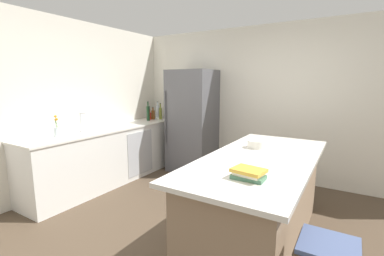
{
  "coord_description": "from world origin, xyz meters",
  "views": [
    {
      "loc": [
        1.32,
        -2.32,
        1.65
      ],
      "look_at": [
        -0.66,
        0.92,
        1.0
      ],
      "focal_mm": 24.8,
      "sensor_mm": 36.0,
      "label": 1
    }
  ],
  "objects_px": {
    "refrigerator": "(192,121)",
    "soda_bottle": "(158,111)",
    "sink_faucet": "(81,122)",
    "mixing_bowl": "(256,144)",
    "kitchen_island": "(259,199)",
    "flower_vase": "(57,130)",
    "hot_sauce_bottle": "(150,116)",
    "olive_oil_bottle": "(160,113)",
    "cookbook_stack": "(249,174)",
    "whiskey_bottle": "(153,114)",
    "wine_bottle": "(148,113)"
  },
  "relations": [
    {
      "from": "kitchen_island",
      "to": "wine_bottle",
      "type": "xyz_separation_m",
      "value": [
        -2.65,
        1.38,
        0.61
      ]
    },
    {
      "from": "flower_vase",
      "to": "olive_oil_bottle",
      "type": "relative_size",
      "value": 0.92
    },
    {
      "from": "hot_sauce_bottle",
      "to": "kitchen_island",
      "type": "bearing_deg",
      "value": -28.7
    },
    {
      "from": "wine_bottle",
      "to": "hot_sauce_bottle",
      "type": "bearing_deg",
      "value": 114.17
    },
    {
      "from": "sink_faucet",
      "to": "wine_bottle",
      "type": "xyz_separation_m",
      "value": [
        0.04,
        1.46,
        -0.01
      ]
    },
    {
      "from": "wine_bottle",
      "to": "whiskey_bottle",
      "type": "bearing_deg",
      "value": 99.28
    },
    {
      "from": "mixing_bowl",
      "to": "cookbook_stack",
      "type": "bearing_deg",
      "value": -75.29
    },
    {
      "from": "refrigerator",
      "to": "flower_vase",
      "type": "bearing_deg",
      "value": -113.02
    },
    {
      "from": "kitchen_island",
      "to": "olive_oil_bottle",
      "type": "relative_size",
      "value": 6.95
    },
    {
      "from": "kitchen_island",
      "to": "flower_vase",
      "type": "distance_m",
      "value": 2.78
    },
    {
      "from": "cookbook_stack",
      "to": "mixing_bowl",
      "type": "xyz_separation_m",
      "value": [
        -0.26,
        1.01,
        0.0
      ]
    },
    {
      "from": "refrigerator",
      "to": "sink_faucet",
      "type": "height_order",
      "value": "refrigerator"
    },
    {
      "from": "refrigerator",
      "to": "cookbook_stack",
      "type": "relative_size",
      "value": 7.07
    },
    {
      "from": "refrigerator",
      "to": "cookbook_stack",
      "type": "bearing_deg",
      "value": -50.19
    },
    {
      "from": "kitchen_island",
      "to": "hot_sauce_bottle",
      "type": "height_order",
      "value": "hot_sauce_bottle"
    },
    {
      "from": "hot_sauce_bottle",
      "to": "cookbook_stack",
      "type": "bearing_deg",
      "value": -37.31
    },
    {
      "from": "refrigerator",
      "to": "soda_bottle",
      "type": "height_order",
      "value": "refrigerator"
    },
    {
      "from": "soda_bottle",
      "to": "mixing_bowl",
      "type": "relative_size",
      "value": 1.7
    },
    {
      "from": "sink_faucet",
      "to": "soda_bottle",
      "type": "height_order",
      "value": "soda_bottle"
    },
    {
      "from": "olive_oil_bottle",
      "to": "mixing_bowl",
      "type": "xyz_separation_m",
      "value": [
        2.42,
        -1.31,
        -0.09
      ]
    },
    {
      "from": "sink_faucet",
      "to": "cookbook_stack",
      "type": "distance_m",
      "value": 2.86
    },
    {
      "from": "kitchen_island",
      "to": "refrigerator",
      "type": "xyz_separation_m",
      "value": [
        -1.79,
        1.62,
        0.48
      ]
    },
    {
      "from": "refrigerator",
      "to": "sink_faucet",
      "type": "xyz_separation_m",
      "value": [
        -0.9,
        -1.7,
        0.14
      ]
    },
    {
      "from": "olive_oil_bottle",
      "to": "mixing_bowl",
      "type": "distance_m",
      "value": 2.75
    },
    {
      "from": "refrigerator",
      "to": "wine_bottle",
      "type": "bearing_deg",
      "value": -164.45
    },
    {
      "from": "soda_bottle",
      "to": "refrigerator",
      "type": "bearing_deg",
      "value": -8.95
    },
    {
      "from": "kitchen_island",
      "to": "hot_sauce_bottle",
      "type": "distance_m",
      "value": 3.12
    },
    {
      "from": "flower_vase",
      "to": "mixing_bowl",
      "type": "height_order",
      "value": "flower_vase"
    },
    {
      "from": "wine_bottle",
      "to": "mixing_bowl",
      "type": "distance_m",
      "value": 2.7
    },
    {
      "from": "sink_faucet",
      "to": "mixing_bowl",
      "type": "height_order",
      "value": "sink_faucet"
    },
    {
      "from": "soda_bottle",
      "to": "whiskey_bottle",
      "type": "distance_m",
      "value": 0.21
    },
    {
      "from": "kitchen_island",
      "to": "flower_vase",
      "type": "xyz_separation_m",
      "value": [
        -2.68,
        -0.48,
        0.55
      ]
    },
    {
      "from": "sink_faucet",
      "to": "mixing_bowl",
      "type": "bearing_deg",
      "value": 9.64
    },
    {
      "from": "mixing_bowl",
      "to": "whiskey_bottle",
      "type": "bearing_deg",
      "value": 154.38
    },
    {
      "from": "hot_sauce_bottle",
      "to": "wine_bottle",
      "type": "bearing_deg",
      "value": -65.83
    },
    {
      "from": "mixing_bowl",
      "to": "sink_faucet",
      "type": "bearing_deg",
      "value": -170.36
    },
    {
      "from": "whiskey_bottle",
      "to": "wine_bottle",
      "type": "xyz_separation_m",
      "value": [
        0.03,
        -0.18,
        0.05
      ]
    },
    {
      "from": "olive_oil_bottle",
      "to": "mixing_bowl",
      "type": "height_order",
      "value": "olive_oil_bottle"
    },
    {
      "from": "refrigerator",
      "to": "mixing_bowl",
      "type": "bearing_deg",
      "value": -37.84
    },
    {
      "from": "cookbook_stack",
      "to": "flower_vase",
      "type": "bearing_deg",
      "value": 176.37
    },
    {
      "from": "sink_faucet",
      "to": "olive_oil_bottle",
      "type": "relative_size",
      "value": 0.93
    },
    {
      "from": "kitchen_island",
      "to": "whiskey_bottle",
      "type": "xyz_separation_m",
      "value": [
        -2.68,
        1.56,
        0.56
      ]
    },
    {
      "from": "wine_bottle",
      "to": "flower_vase",
      "type": "bearing_deg",
      "value": -90.89
    },
    {
      "from": "kitchen_island",
      "to": "soda_bottle",
      "type": "height_order",
      "value": "soda_bottle"
    },
    {
      "from": "sink_faucet",
      "to": "wine_bottle",
      "type": "height_order",
      "value": "wine_bottle"
    },
    {
      "from": "olive_oil_bottle",
      "to": "whiskey_bottle",
      "type": "distance_m",
      "value": 0.15
    },
    {
      "from": "hot_sauce_bottle",
      "to": "cookbook_stack",
      "type": "height_order",
      "value": "hot_sauce_bottle"
    },
    {
      "from": "refrigerator",
      "to": "flower_vase",
      "type": "height_order",
      "value": "refrigerator"
    },
    {
      "from": "refrigerator",
      "to": "mixing_bowl",
      "type": "xyz_separation_m",
      "value": [
        1.63,
        -1.27,
        0.02
      ]
    },
    {
      "from": "sink_faucet",
      "to": "olive_oil_bottle",
      "type": "height_order",
      "value": "olive_oil_bottle"
    }
  ]
}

